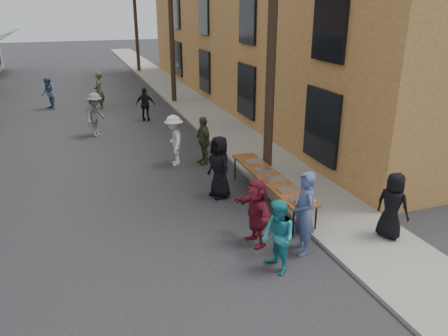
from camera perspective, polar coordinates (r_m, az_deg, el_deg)
ground at (r=9.50m, az=-11.06°, el=-11.84°), size 120.00×120.00×0.00m
sidewalk at (r=24.26m, az=-4.88°, el=8.76°), size 2.20×60.00×0.10m
building_ochre at (r=25.06m, az=9.92°, el=20.33°), size 10.00×28.00×10.00m
utility_pole_near at (r=12.18m, az=6.34°, el=18.01°), size 0.26×0.26×9.00m
utility_pole_mid at (r=23.58m, az=-6.96°, el=19.25°), size 0.26×0.26×9.00m
utility_pole_far at (r=35.38m, az=-11.54°, el=19.45°), size 0.26×0.26×9.00m
serving_table at (r=11.63m, az=6.09°, el=-1.30°), size 0.70×4.00×0.75m
catering_tray_sausage at (r=10.26m, az=10.02°, el=-4.16°), size 0.50×0.33×0.08m
catering_tray_foil_b at (r=10.78m, az=8.36°, el=-2.80°), size 0.50×0.33×0.08m
catering_tray_buns at (r=11.35m, az=6.75°, el=-1.48°), size 0.50×0.33×0.08m
catering_tray_foil_d at (r=11.94m, az=5.29°, el=-0.28°), size 0.50×0.33×0.08m
catering_tray_buns_end at (r=12.54m, az=3.97°, el=0.80°), size 0.50×0.33×0.08m
condiment_jar_a at (r=9.93m, az=9.74°, el=-5.03°), size 0.07×0.07×0.08m
condiment_jar_b at (r=10.00m, az=9.46°, el=-4.79°), size 0.07×0.07×0.08m
condiment_jar_c at (r=10.08m, az=9.19°, el=-4.57°), size 0.07×0.07×0.08m
cup_stack at (r=10.15m, az=11.69°, el=-4.43°), size 0.08×0.08×0.12m
guest_front_a at (r=11.88m, az=-0.60°, el=0.13°), size 0.73×0.96×1.74m
guest_front_b at (r=9.36m, az=10.41°, el=-5.84°), size 0.52×0.72×1.85m
guest_front_c at (r=8.70m, az=7.06°, el=-8.96°), size 0.67×0.81×1.53m
guest_front_d at (r=14.42m, az=-6.52°, el=3.61°), size 0.72×1.14×1.68m
guest_front_e at (r=14.48m, az=-2.72°, el=3.65°), size 0.51×0.99×1.61m
guest_queue_back at (r=9.62m, az=4.26°, el=-5.76°), size 0.58×1.47×1.54m
server at (r=10.36m, az=21.15°, el=-4.60°), size 0.74×0.88×1.53m
passerby_left at (r=18.25m, az=-16.45°, el=6.67°), size 1.19×1.31×1.76m
passerby_mid at (r=20.27m, az=-10.22°, el=8.16°), size 0.96×0.69×1.51m
passerby_right at (r=23.12m, az=-15.99°, el=9.70°), size 0.57×0.76×1.88m
passerby_far at (r=23.89m, az=-21.95°, el=9.02°), size 0.78×0.91×1.61m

